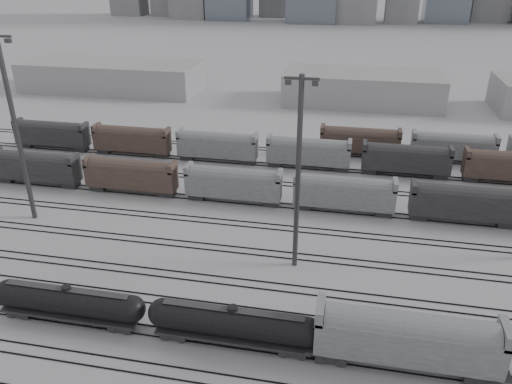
% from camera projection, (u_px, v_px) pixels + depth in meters
% --- Properties ---
extents(ground, '(900.00, 900.00, 0.00)m').
position_uv_depth(ground, '(246.00, 352.00, 48.73)').
color(ground, '#B6B5BA').
rests_on(ground, ground).
extents(tracks, '(220.00, 71.50, 0.16)m').
position_uv_depth(tracks, '(275.00, 256.00, 64.19)').
color(tracks, black).
rests_on(tracks, ground).
extents(tank_car_a, '(16.89, 2.82, 4.17)m').
position_uv_depth(tank_car_a, '(69.00, 302.00, 51.99)').
color(tank_car_a, black).
rests_on(tank_car_a, ground).
extents(tank_car_b, '(17.48, 2.91, 4.32)m').
position_uv_depth(tank_car_b, '(233.00, 323.00, 48.81)').
color(tank_car_b, black).
rests_on(tank_car_b, ground).
extents(hopper_car_a, '(16.82, 3.34, 6.01)m').
position_uv_depth(hopper_car_a, '(408.00, 337.00, 45.36)').
color(hopper_car_a, black).
rests_on(hopper_car_a, ground).
extents(light_mast_b, '(4.23, 0.68, 26.45)m').
position_uv_depth(light_mast_b, '(15.00, 127.00, 67.79)').
color(light_mast_b, '#373739').
rests_on(light_mast_b, ground).
extents(light_mast_c, '(3.81, 0.61, 23.83)m').
position_uv_depth(light_mast_c, '(298.00, 172.00, 57.12)').
color(light_mast_c, '#373739').
rests_on(light_mast_c, ground).
extents(bg_string_near, '(151.00, 3.00, 5.60)m').
position_uv_depth(bg_string_near, '(344.00, 194.00, 74.44)').
color(bg_string_near, gray).
rests_on(bg_string_near, ground).
extents(bg_string_mid, '(151.00, 3.00, 5.60)m').
position_uv_depth(bg_string_mid, '(406.00, 160.00, 86.82)').
color(bg_string_mid, black).
rests_on(bg_string_mid, ground).
extents(bg_string_far, '(66.00, 3.00, 5.60)m').
position_uv_depth(bg_string_far, '(502.00, 151.00, 90.77)').
color(bg_string_far, brown).
rests_on(bg_string_far, ground).
extents(warehouse_left, '(50.00, 18.00, 8.00)m').
position_uv_depth(warehouse_left, '(112.00, 76.00, 141.86)').
color(warehouse_left, '#9E9EA0').
rests_on(warehouse_left, ground).
extents(warehouse_mid, '(40.00, 18.00, 8.00)m').
position_uv_depth(warehouse_mid, '(362.00, 88.00, 129.35)').
color(warehouse_mid, '#9E9EA0').
rests_on(warehouse_mid, ground).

